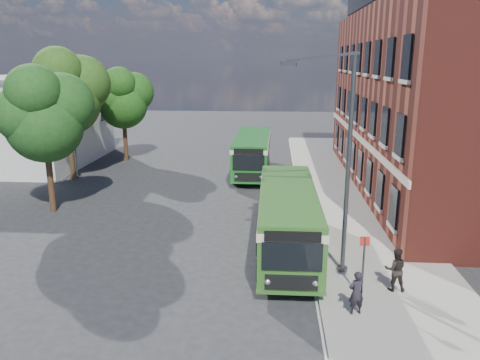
{
  "coord_description": "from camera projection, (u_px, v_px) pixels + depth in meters",
  "views": [
    {
      "loc": [
        2.25,
        -20.25,
        8.73
      ],
      "look_at": [
        0.41,
        4.81,
        2.2
      ],
      "focal_mm": 35.0,
      "sensor_mm": 36.0,
      "label": 1
    }
  ],
  "objects": [
    {
      "name": "kerb_line",
      "position": [
        300.0,
        202.0,
        29.34
      ],
      "size": [
        0.12,
        48.0,
        0.01
      ],
      "primitive_type": "cube",
      "color": "beige",
      "rests_on": "ground"
    },
    {
      "name": "tree_right",
      "position": [
        123.0,
        98.0,
        40.02
      ],
      "size": [
        4.8,
        4.57,
        8.11
      ],
      "color": "#362213",
      "rests_on": "ground"
    },
    {
      "name": "bus_rear",
      "position": [
        252.0,
        151.0,
        36.21
      ],
      "size": [
        2.68,
        9.89,
        3.02
      ],
      "color": "#1B621F",
      "rests_on": "ground"
    },
    {
      "name": "brick_office",
      "position": [
        454.0,
        86.0,
        30.74
      ],
      "size": [
        12.1,
        26.0,
        14.2
      ],
      "color": "maroon",
      "rests_on": "ground"
    },
    {
      "name": "pavement",
      "position": [
        349.0,
        202.0,
        29.11
      ],
      "size": [
        6.0,
        48.0,
        0.15
      ],
      "primitive_type": "cube",
      "color": "gray",
      "rests_on": "ground"
    },
    {
      "name": "tree_mid",
      "position": [
        66.0,
        91.0,
        33.27
      ],
      "size": [
        5.68,
        5.4,
        9.59
      ],
      "color": "#362213",
      "rests_on": "ground"
    },
    {
      "name": "pedestrian_b",
      "position": [
        395.0,
        269.0,
        17.69
      ],
      "size": [
        0.87,
        0.7,
        1.7
      ],
      "primitive_type": "imported",
      "rotation": [
        0.0,
        0.0,
        3.07
      ],
      "color": "black",
      "rests_on": "pavement"
    },
    {
      "name": "ground",
      "position": [
        224.0,
        251.0,
        21.9
      ],
      "size": [
        120.0,
        120.0,
        0.0
      ],
      "primitive_type": "plane",
      "color": "#242427",
      "rests_on": "ground"
    },
    {
      "name": "flagpole",
      "position": [
        73.0,
        112.0,
        34.09
      ],
      "size": [
        0.95,
        0.1,
        9.0
      ],
      "color": "#383A3D",
      "rests_on": "ground"
    },
    {
      "name": "pedestrian_a",
      "position": [
        356.0,
        293.0,
        16.05
      ],
      "size": [
        0.67,
        0.55,
        1.58
      ],
      "primitive_type": "imported",
      "rotation": [
        0.0,
        0.0,
        3.47
      ],
      "color": "black",
      "rests_on": "pavement"
    },
    {
      "name": "bus_stop_sign",
      "position": [
        363.0,
        263.0,
        17.07
      ],
      "size": [
        0.35,
        0.08,
        2.52
      ],
      "color": "#383A3D",
      "rests_on": "ground"
    },
    {
      "name": "tree_left",
      "position": [
        44.0,
        113.0,
        26.15
      ],
      "size": [
        5.04,
        4.79,
        8.5
      ],
      "color": "#362213",
      "rests_on": "ground"
    },
    {
      "name": "white_building",
      "position": [
        35.0,
        120.0,
        39.63
      ],
      "size": [
        9.4,
        13.4,
        7.3
      ],
      "color": "silver",
      "rests_on": "ground"
    },
    {
      "name": "bus_front",
      "position": [
        288.0,
        215.0,
        21.31
      ],
      "size": [
        2.69,
        10.06,
        3.02
      ],
      "color": "#305F21",
      "rests_on": "ground"
    },
    {
      "name": "street_lamp",
      "position": [
        339.0,
        162.0,
        18.43
      ],
      "size": [
        2.96,
        2.38,
        9.0
      ],
      "color": "#383A3D",
      "rests_on": "ground"
    }
  ]
}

